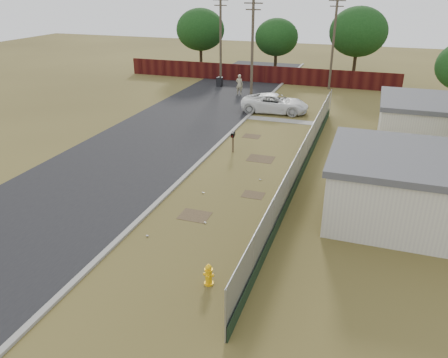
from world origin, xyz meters
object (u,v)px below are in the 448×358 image
at_px(mailbox, 233,136).
at_px(trash_bin, 220,82).
at_px(pedestrian, 239,84).
at_px(pickup_truck, 275,103).
at_px(fire_hydrant, 209,275).

relative_size(mailbox, trash_bin, 1.43).
xyz_separation_m(mailbox, pedestrian, (-4.30, 15.29, -0.10)).
distance_m(mailbox, pickup_truck, 10.11).
relative_size(fire_hydrant, pedestrian, 0.44).
distance_m(fire_hydrant, pedestrian, 29.40).
distance_m(fire_hydrant, mailbox, 13.54).
xyz_separation_m(fire_hydrant, pickup_truck, (-2.91, 23.20, 0.36)).
relative_size(fire_hydrant, mailbox, 0.64).
distance_m(mailbox, trash_bin, 19.54).
xyz_separation_m(mailbox, trash_bin, (-7.32, 18.11, -0.58)).
xyz_separation_m(mailbox, pickup_truck, (0.41, 10.09, -0.30)).
bearing_deg(pickup_truck, mailbox, 172.60).
relative_size(pedestrian, trash_bin, 2.04).
distance_m(fire_hydrant, trash_bin, 32.98).
height_order(fire_hydrant, mailbox, mailbox).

